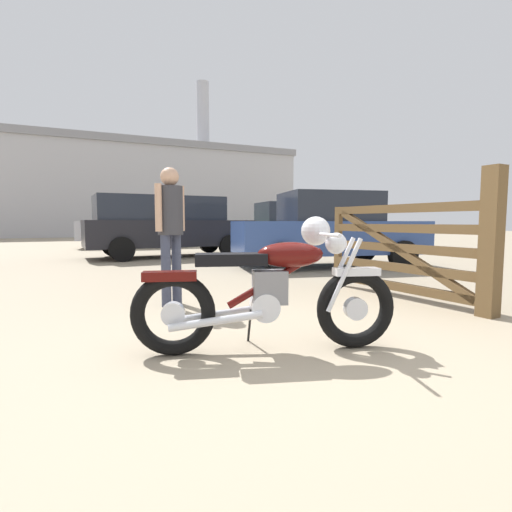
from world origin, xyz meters
TOP-DOWN VIEW (x-y plane):
  - ground_plane at (0.00, 0.00)m, footprint 80.00×80.00m
  - vintage_motorcycle at (-0.33, 0.34)m, footprint 2.05×0.72m
  - timber_gate at (2.10, 1.46)m, footprint 0.53×2.53m
  - bystander at (-0.85, 2.30)m, footprint 0.38×0.31m
  - white_estate_far at (3.06, 5.24)m, footprint 4.38×2.33m
  - red_hatchback_near at (-0.06, 9.03)m, footprint 4.88×2.41m
  - dark_sedan_left at (4.15, 9.73)m, footprint 4.24×2.01m
  - silver_sedan_mid at (-0.71, 13.75)m, footprint 4.32×2.18m
  - industrial_building at (0.11, 31.25)m, footprint 25.08×13.07m

SIDE VIEW (x-z plane):
  - ground_plane at x=0.00m, z-range 0.00..0.00m
  - vintage_motorcycle at x=-0.33m, z-range -0.04..1.03m
  - timber_gate at x=2.10m, z-range -0.10..1.50m
  - white_estate_far at x=3.06m, z-range 0.00..1.67m
  - dark_sedan_left at x=4.15m, z-range 0.00..1.67m
  - silver_sedan_mid at x=-0.71m, z-range 0.00..1.67m
  - red_hatchback_near at x=-0.06m, z-range 0.07..1.81m
  - bystander at x=-0.85m, z-range 0.19..1.85m
  - industrial_building at x=0.11m, z-range -3.07..10.03m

